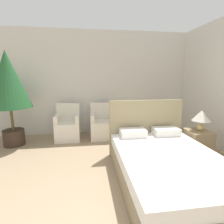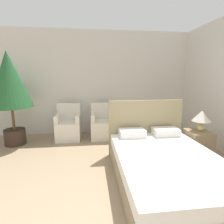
{
  "view_description": "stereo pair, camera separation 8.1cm",
  "coord_description": "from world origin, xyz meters",
  "px_view_note": "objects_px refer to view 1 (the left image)",
  "views": [
    {
      "loc": [
        -0.27,
        -1.1,
        1.6
      ],
      "look_at": [
        0.29,
        2.87,
        0.82
      ],
      "focal_mm": 28.0,
      "sensor_mm": 36.0,
      "label": 1
    },
    {
      "loc": [
        -0.19,
        -1.11,
        1.6
      ],
      "look_at": [
        0.29,
        2.87,
        0.82
      ],
      "focal_mm": 28.0,
      "sensor_mm": 36.0,
      "label": 2
    }
  ],
  "objects_px": {
    "armchair_near_window_right": "(102,127)",
    "nightstand": "(198,144)",
    "table_lamp": "(201,117)",
    "armchair_near_window_left": "(68,128)",
    "bed": "(166,164)",
    "potted_palm": "(8,84)"
  },
  "relations": [
    {
      "from": "armchair_near_window_right",
      "to": "nightstand",
      "type": "bearing_deg",
      "value": -35.75
    },
    {
      "from": "armchair_near_window_left",
      "to": "potted_palm",
      "type": "height_order",
      "value": "potted_palm"
    },
    {
      "from": "nightstand",
      "to": "table_lamp",
      "type": "relative_size",
      "value": 1.34
    },
    {
      "from": "table_lamp",
      "to": "bed",
      "type": "bearing_deg",
      "value": -145.01
    },
    {
      "from": "armchair_near_window_left",
      "to": "nightstand",
      "type": "relative_size",
      "value": 1.68
    },
    {
      "from": "nightstand",
      "to": "table_lamp",
      "type": "height_order",
      "value": "table_lamp"
    },
    {
      "from": "armchair_near_window_left",
      "to": "potted_palm",
      "type": "relative_size",
      "value": 0.42
    },
    {
      "from": "bed",
      "to": "armchair_near_window_left",
      "type": "distance_m",
      "value": 2.75
    },
    {
      "from": "armchair_near_window_right",
      "to": "armchair_near_window_left",
      "type": "bearing_deg",
      "value": -178.15
    },
    {
      "from": "bed",
      "to": "table_lamp",
      "type": "xyz_separation_m",
      "value": [
        1.04,
        0.73,
        0.58
      ]
    },
    {
      "from": "armchair_near_window_right",
      "to": "nightstand",
      "type": "relative_size",
      "value": 1.68
    },
    {
      "from": "armchair_near_window_right",
      "to": "bed",
      "type": "bearing_deg",
      "value": -67.06
    },
    {
      "from": "nightstand",
      "to": "table_lamp",
      "type": "distance_m",
      "value": 0.57
    },
    {
      "from": "bed",
      "to": "potted_palm",
      "type": "height_order",
      "value": "potted_palm"
    },
    {
      "from": "potted_palm",
      "to": "armchair_near_window_right",
      "type": "bearing_deg",
      "value": 5.71
    },
    {
      "from": "armchair_near_window_right",
      "to": "nightstand",
      "type": "xyz_separation_m",
      "value": [
        1.84,
        -1.42,
        -0.03
      ]
    },
    {
      "from": "armchair_near_window_right",
      "to": "potted_palm",
      "type": "relative_size",
      "value": 0.42
    },
    {
      "from": "armchair_near_window_left",
      "to": "table_lamp",
      "type": "distance_m",
      "value": 3.15
    },
    {
      "from": "armchair_near_window_left",
      "to": "nightstand",
      "type": "distance_m",
      "value": 3.09
    },
    {
      "from": "armchair_near_window_left",
      "to": "armchair_near_window_right",
      "type": "xyz_separation_m",
      "value": [
        0.9,
        -0.0,
        0.0
      ]
    },
    {
      "from": "potted_palm",
      "to": "table_lamp",
      "type": "distance_m",
      "value": 4.24
    },
    {
      "from": "potted_palm",
      "to": "table_lamp",
      "type": "xyz_separation_m",
      "value": [
        4.02,
        -1.2,
        -0.63
      ]
    }
  ]
}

